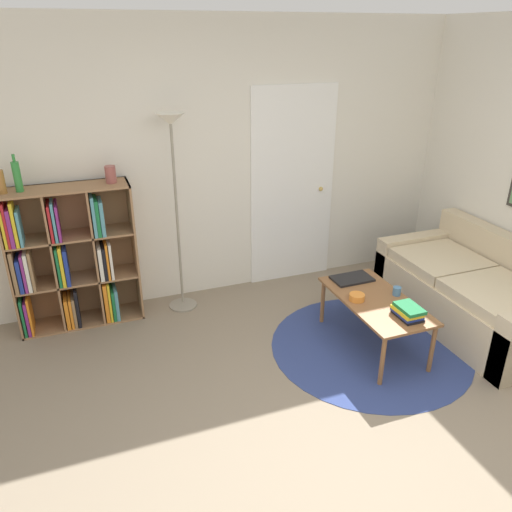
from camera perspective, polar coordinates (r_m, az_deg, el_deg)
name	(u,v)px	position (r m, az deg, el deg)	size (l,w,h in m)	color
ground_plane	(367,464)	(3.41, 12.56, -22.23)	(14.00, 14.00, 0.00)	gray
wall_back	(236,164)	(4.86, -2.36, 10.50)	(7.46, 0.11, 2.60)	silver
rug	(370,347)	(4.40, 12.86, -10.06)	(1.66, 1.66, 0.01)	navy
bookshelf	(69,261)	(4.65, -20.55, -0.49)	(1.05, 0.34, 1.27)	#936B47
floor_lamp	(173,160)	(4.41, -9.45, 10.74)	(0.27, 0.27, 1.83)	gray
couch	(476,294)	(4.94, 23.89, -3.95)	(0.91, 1.72, 0.78)	#CCB793
coffee_table	(375,304)	(4.23, 13.47, -5.33)	(0.53, 1.03, 0.44)	brown
laptop	(352,279)	(4.48, 10.91, -2.55)	(0.35, 0.22, 0.02)	black
bowl	(357,297)	(4.15, 11.46, -4.63)	(0.13, 0.13, 0.05)	orange
book_stack_on_table	(408,312)	(3.99, 16.97, -6.11)	(0.17, 0.24, 0.10)	black
cup	(397,291)	(4.29, 15.80, -3.89)	(0.07, 0.07, 0.07)	teal
bottle_left	(1,181)	(4.42, -27.15, 7.59)	(0.06, 0.06, 0.23)	olive
bottle_middle	(17,176)	(4.41, -25.63, 8.22)	(0.06, 0.06, 0.30)	#2D8438
vase_on_shelf	(111,174)	(4.42, -16.29, 8.94)	(0.09, 0.09, 0.14)	#934C47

